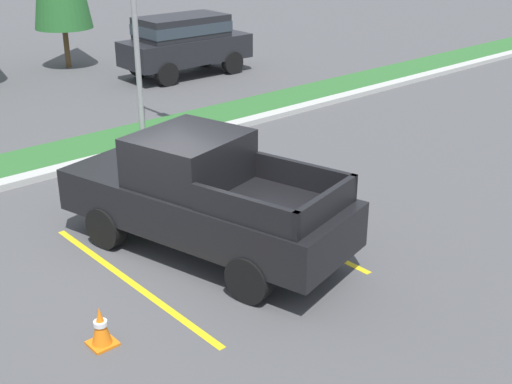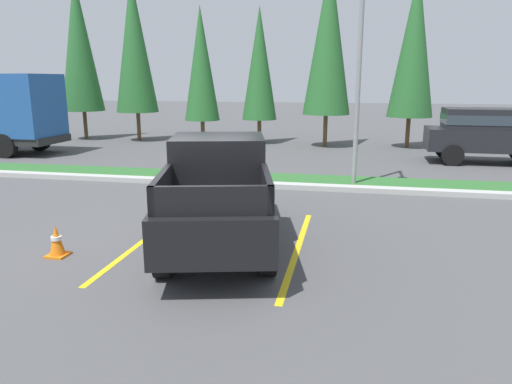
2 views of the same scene
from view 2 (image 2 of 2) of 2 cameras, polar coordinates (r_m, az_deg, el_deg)
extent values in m
plane|color=#4C4C4F|center=(9.87, -8.45, -5.54)|extent=(120.00, 120.00, 0.00)
cube|color=yellow|center=(10.00, -13.05, -5.47)|extent=(0.12, 4.80, 0.01)
cube|color=yellow|center=(9.20, 4.97, -6.83)|extent=(0.12, 4.80, 0.01)
cube|color=#B2B2AD|center=(14.48, -1.80, 0.98)|extent=(56.00, 0.40, 0.15)
cube|color=#2D662D|center=(15.54, -0.88, 1.67)|extent=(56.00, 1.80, 0.06)
cylinder|color=black|center=(10.92, -8.63, -1.62)|extent=(0.45, 0.80, 0.76)
cylinder|color=black|center=(10.86, 0.33, -1.55)|extent=(0.45, 0.80, 0.76)
cylinder|color=black|center=(7.99, -11.04, -7.35)|extent=(0.45, 0.80, 0.76)
cylinder|color=black|center=(7.90, 1.33, -7.32)|extent=(0.45, 0.80, 0.76)
cube|color=black|center=(9.23, -4.52, -1.07)|extent=(3.07, 5.50, 0.76)
cube|color=black|center=(9.36, -4.54, 4.14)|extent=(2.09, 1.97, 0.84)
cube|color=#2D3842|center=(10.16, -4.37, 5.15)|extent=(1.59, 0.44, 0.63)
cube|color=black|center=(7.77, -11.29, 0.53)|extent=(0.54, 1.87, 0.44)
cube|color=black|center=(7.68, 1.33, 0.64)|extent=(0.54, 1.87, 0.44)
cube|color=black|center=(6.81, -5.37, -1.08)|extent=(1.77, 0.52, 0.44)
cube|color=silver|center=(11.76, -4.03, 0.88)|extent=(1.79, 0.58, 0.28)
cylinder|color=black|center=(22.28, -27.83, 4.90)|extent=(1.00, 0.31, 1.00)
cylinder|color=black|center=(23.99, -24.50, 5.74)|extent=(1.00, 0.31, 1.00)
cylinder|color=black|center=(21.07, 21.73, 4.82)|extent=(0.81, 0.28, 0.80)
cylinder|color=black|center=(19.40, 22.48, 4.10)|extent=(0.81, 0.28, 0.80)
cube|color=black|center=(20.45, 26.10, 5.66)|extent=(4.64, 1.94, 0.84)
cube|color=black|center=(20.34, 25.92, 7.92)|extent=(3.14, 1.75, 0.76)
cube|color=#2D3842|center=(20.34, 25.91, 7.86)|extent=(3.18, 1.79, 0.36)
cylinder|color=gray|center=(14.67, 12.18, 13.06)|extent=(0.14, 0.14, 6.35)
cylinder|color=brown|center=(27.79, -19.74, 7.58)|extent=(0.20, 0.20, 1.53)
cone|color=#28662D|center=(27.75, -20.45, 16.31)|extent=(2.21, 2.21, 6.96)
cylinder|color=brown|center=(26.26, -13.86, 7.65)|extent=(0.20, 0.20, 1.51)
cone|color=#28662D|center=(26.21, -14.39, 16.78)|extent=(2.17, 2.17, 6.86)
cylinder|color=brown|center=(24.22, -6.38, 7.14)|extent=(0.20, 0.20, 1.19)
cone|color=#28662D|center=(24.10, -6.59, 15.01)|extent=(1.73, 1.73, 5.44)
cylinder|color=brown|center=(24.45, 0.41, 7.28)|extent=(0.20, 0.20, 1.20)
cone|color=#28662D|center=(24.32, 0.42, 15.12)|extent=(1.73, 1.73, 5.47)
cylinder|color=brown|center=(23.43, 8.29, 7.31)|extent=(0.20, 0.20, 1.55)
cone|color=#28662D|center=(23.39, 8.66, 17.86)|extent=(2.24, 2.24, 7.06)
cylinder|color=brown|center=(23.94, 17.71, 6.84)|extent=(0.20, 0.20, 1.45)
cone|color=#28662D|center=(23.87, 18.41, 16.49)|extent=(2.10, 2.10, 6.62)
cube|color=orange|center=(9.55, -22.63, -6.98)|extent=(0.36, 0.36, 0.04)
cone|color=orange|center=(9.46, -22.79, -5.27)|extent=(0.28, 0.28, 0.56)
cylinder|color=white|center=(9.45, -22.80, -5.11)|extent=(0.19, 0.19, 0.07)
camera|label=1|loc=(9.04, -81.32, 17.89)|focal=47.19mm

